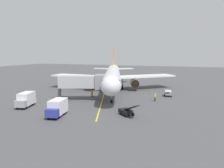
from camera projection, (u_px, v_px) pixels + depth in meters
ground_plane at (114, 91)px, 57.88m from camera, size 220.00×220.00×0.00m
apron_lead_in_line at (104, 95)px, 51.75m from camera, size 13.52×37.81×0.01m
airplane at (113, 76)px, 57.02m from camera, size 32.83×39.08×11.50m
jet_bridge at (86, 82)px, 45.99m from camera, size 11.34×6.19×5.40m
ground_crew_marshaller at (61, 106)px, 37.77m from camera, size 0.42×0.47×1.71m
ground_crew_wing_walker at (155, 97)px, 45.25m from camera, size 0.40×0.47×1.71m
ground_crew_loader at (92, 93)px, 49.75m from camera, size 0.47×0.44×1.71m
belt_loader_near_nose at (127, 111)px, 35.07m from camera, size 4.20×3.96×2.32m
box_truck_portside at (26, 100)px, 40.45m from camera, size 3.11×4.95×2.62m
box_truck_starboard_side at (57, 108)px, 34.48m from camera, size 2.83×4.90×2.62m
baggage_cart_rear_apron at (168, 93)px, 50.39m from camera, size 1.93×2.80×1.27m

